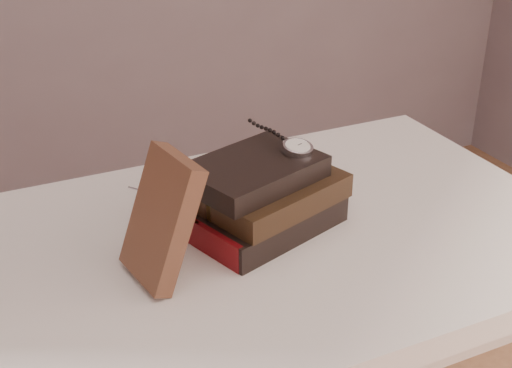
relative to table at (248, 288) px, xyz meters
name	(u,v)px	position (x,y,z in m)	size (l,w,h in m)	color
table	(248,288)	(0.00, 0.00, 0.00)	(1.00, 0.60, 0.75)	white
book_stack	(263,197)	(0.03, 0.02, 0.14)	(0.26, 0.21, 0.11)	black
journal	(161,218)	(-0.14, -0.04, 0.18)	(0.03, 0.11, 0.18)	#44261A
pocket_watch	(294,146)	(0.09, 0.03, 0.21)	(0.06, 0.15, 0.02)	silver
eyeglasses	(189,190)	(-0.07, 0.06, 0.15)	(0.12, 0.13, 0.04)	silver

